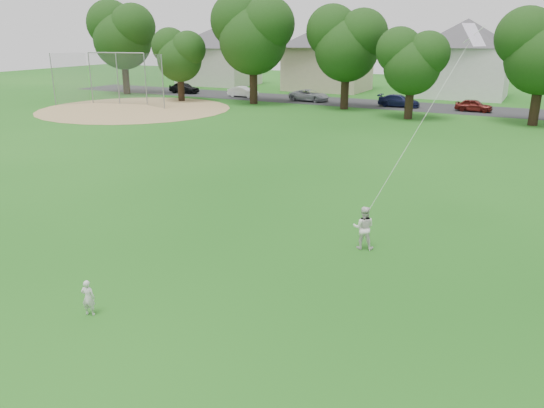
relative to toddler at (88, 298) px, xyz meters
The scene contains 10 objects.
ground 2.57m from the toddler, 64.69° to the left, with size 160.00×160.00×0.00m, color #144E11.
street 44.30m from the toddler, 88.60° to the left, with size 90.00×7.00×0.01m, color #2D2D30.
dirt_infield 39.22m from the toddler, 129.45° to the left, with size 18.00×18.00×0.02m, color #9E7F51.
toddler is the anchor object (origin of this frame).
older_boy 9.08m from the toddler, 56.85° to the left, with size 0.73×0.57×1.51m, color silver.
kite 11.70m from the toddler, 56.42° to the left, with size 1.67×2.24×7.22m.
baseball_backstop 42.90m from the toddler, 131.95° to the left, with size 11.09×4.36×5.02m.
tree_row 38.77m from the toddler, 84.08° to the left, with size 82.24×9.79×11.71m.
parked_cars 43.55m from the toddler, 83.60° to the left, with size 72.25×2.24×1.28m.
house_row 54.48m from the toddler, 88.88° to the left, with size 77.80×13.84×10.43m.
Camera 1 is at (8.85, -11.04, 7.12)m, focal length 35.00 mm.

